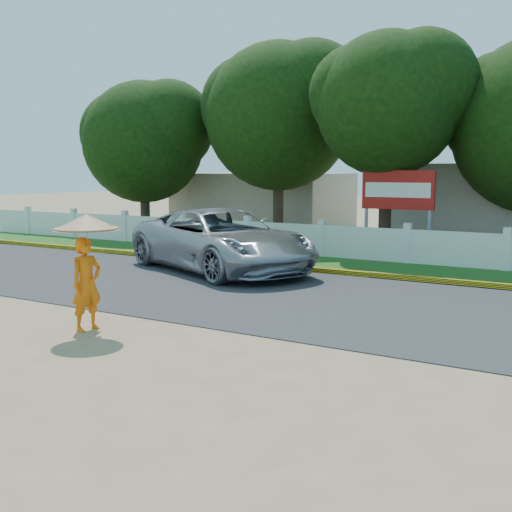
% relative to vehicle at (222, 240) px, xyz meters
% --- Properties ---
extents(ground, '(120.00, 120.00, 0.00)m').
position_rel_vehicle_xyz_m(ground, '(4.15, -6.84, -0.92)').
color(ground, '#9E8460').
rests_on(ground, ground).
extents(road, '(60.00, 7.00, 0.02)m').
position_rel_vehicle_xyz_m(road, '(4.15, -2.34, -0.91)').
color(road, '#38383A').
rests_on(road, ground).
extents(grass_verge, '(60.00, 3.50, 0.03)m').
position_rel_vehicle_xyz_m(grass_verge, '(4.15, 2.91, -0.90)').
color(grass_verge, '#2D601E').
rests_on(grass_verge, ground).
extents(curb, '(40.00, 0.18, 0.16)m').
position_rel_vehicle_xyz_m(curb, '(4.15, 1.21, -0.84)').
color(curb, yellow).
rests_on(curb, ground).
extents(fence, '(40.00, 0.10, 1.10)m').
position_rel_vehicle_xyz_m(fence, '(4.15, 4.36, -0.37)').
color(fence, silver).
rests_on(fence, ground).
extents(building_far, '(8.00, 5.00, 2.80)m').
position_rel_vehicle_xyz_m(building_far, '(-5.85, 12.16, 0.48)').
color(building_far, '#B7AD99').
rests_on(building_far, ground).
extents(vehicle, '(7.25, 5.38, 1.83)m').
position_rel_vehicle_xyz_m(vehicle, '(0.00, 0.00, 0.00)').
color(vehicle, '#A1A3A8').
rests_on(vehicle, ground).
extents(monk_with_parasol, '(1.19, 1.19, 2.17)m').
position_rel_vehicle_xyz_m(monk_with_parasol, '(1.87, -7.08, 0.50)').
color(monk_with_parasol, orange).
rests_on(monk_with_parasol, ground).
extents(billboard, '(2.50, 0.13, 2.95)m').
position_rel_vehicle_xyz_m(billboard, '(3.42, 5.45, 1.22)').
color(billboard, gray).
rests_on(billboard, ground).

